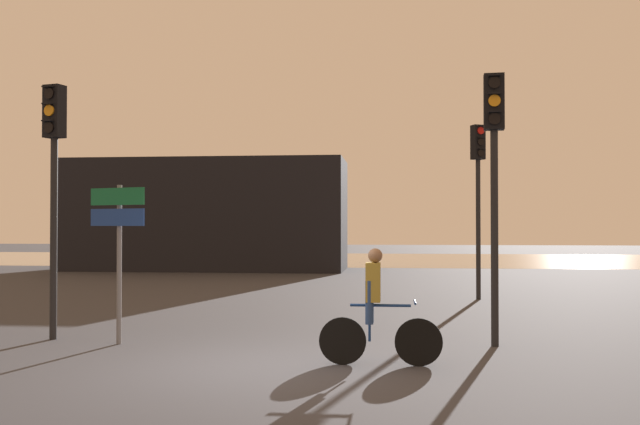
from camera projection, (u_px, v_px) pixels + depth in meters
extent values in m
plane|color=#333338|center=(245.00, 368.00, 9.67)|extent=(120.00, 120.00, 0.00)
cube|color=#9E937F|center=(358.00, 259.00, 40.22)|extent=(80.00, 16.00, 0.01)
cube|color=black|center=(206.00, 215.00, 30.95)|extent=(12.11, 4.00, 4.75)
cylinder|color=black|center=(495.00, 238.00, 11.43)|extent=(0.12, 0.12, 3.48)
cube|color=black|center=(494.00, 102.00, 11.47)|extent=(0.34, 0.26, 0.90)
cylinder|color=black|center=(494.00, 82.00, 11.34)|extent=(0.19, 0.04, 0.19)
cube|color=black|center=(494.00, 75.00, 11.32)|extent=(0.20, 0.13, 0.02)
cylinder|color=orange|center=(494.00, 101.00, 11.34)|extent=(0.19, 0.04, 0.19)
cube|color=black|center=(495.00, 93.00, 11.32)|extent=(0.20, 0.13, 0.02)
cylinder|color=black|center=(495.00, 119.00, 11.33)|extent=(0.19, 0.04, 0.19)
cube|color=black|center=(495.00, 112.00, 11.31)|extent=(0.20, 0.13, 0.02)
cylinder|color=black|center=(478.00, 229.00, 18.58)|extent=(0.12, 0.12, 3.66)
cube|color=black|center=(478.00, 142.00, 18.62)|extent=(0.39, 0.36, 0.90)
cylinder|color=red|center=(481.00, 131.00, 18.50)|extent=(0.18, 0.11, 0.19)
cube|color=black|center=(481.00, 126.00, 18.48)|extent=(0.22, 0.19, 0.02)
cylinder|color=black|center=(481.00, 142.00, 18.50)|extent=(0.18, 0.11, 0.19)
cube|color=black|center=(481.00, 137.00, 18.48)|extent=(0.22, 0.19, 0.02)
cylinder|color=black|center=(481.00, 153.00, 18.49)|extent=(0.18, 0.11, 0.19)
cube|color=black|center=(481.00, 149.00, 18.47)|extent=(0.22, 0.19, 0.02)
cylinder|color=black|center=(54.00, 238.00, 12.13)|extent=(0.12, 0.12, 3.43)
cube|color=black|center=(55.00, 112.00, 12.16)|extent=(0.37, 0.31, 0.90)
cylinder|color=black|center=(49.00, 93.00, 12.04)|extent=(0.19, 0.08, 0.19)
cube|color=black|center=(48.00, 87.00, 12.02)|extent=(0.21, 0.16, 0.02)
cylinder|color=orange|center=(49.00, 110.00, 12.04)|extent=(0.19, 0.08, 0.19)
cube|color=black|center=(48.00, 104.00, 12.02)|extent=(0.21, 0.16, 0.02)
cylinder|color=black|center=(49.00, 127.00, 12.03)|extent=(0.19, 0.08, 0.19)
cube|color=black|center=(48.00, 121.00, 12.01)|extent=(0.21, 0.16, 0.02)
cylinder|color=slate|center=(119.00, 264.00, 11.64)|extent=(0.08, 0.08, 2.60)
cube|color=#116038|center=(117.00, 196.00, 11.61)|extent=(1.05, 0.40, 0.28)
cube|color=navy|center=(117.00, 217.00, 11.60)|extent=(1.05, 0.40, 0.28)
cylinder|color=black|center=(419.00, 342.00, 9.80)|extent=(0.66, 0.04, 0.66)
cylinder|color=black|center=(343.00, 341.00, 9.91)|extent=(0.66, 0.04, 0.66)
cylinder|color=navy|center=(380.00, 305.00, 9.86)|extent=(0.84, 0.04, 0.04)
cylinder|color=navy|center=(370.00, 321.00, 9.87)|extent=(0.04, 0.04, 0.55)
cylinder|color=navy|center=(415.00, 302.00, 9.81)|extent=(0.03, 0.46, 0.03)
cylinder|color=navy|center=(369.00, 302.00, 9.78)|extent=(0.11, 0.11, 0.60)
cylinder|color=navy|center=(370.00, 301.00, 9.98)|extent=(0.11, 0.11, 0.60)
cube|color=olive|center=(373.00, 282.00, 9.88)|extent=(0.20, 0.30, 0.54)
sphere|color=#846047|center=(375.00, 256.00, 9.88)|extent=(0.20, 0.20, 0.20)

